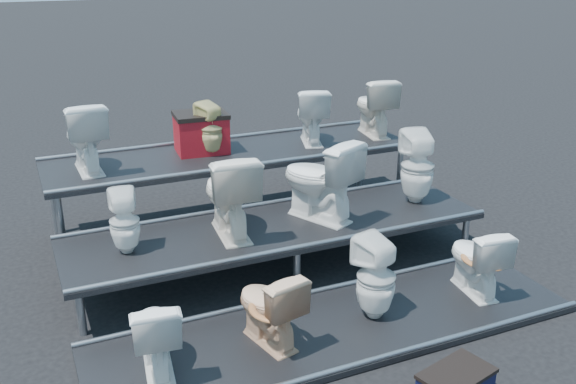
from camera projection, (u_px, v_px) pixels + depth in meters
name	position (u px, v px, depth m)	size (l,w,h in m)	color
ground	(277.00, 266.00, 6.57)	(80.00, 80.00, 0.00)	black
tier_front	(337.00, 328.00, 5.45)	(4.20, 1.20, 0.06)	black
tier_mid	(277.00, 246.00, 6.49)	(4.20, 1.20, 0.46)	black
tier_back	(234.00, 187.00, 7.53)	(4.20, 1.20, 0.86)	black
toilet_0	(155.00, 333.00, 4.74)	(0.36, 0.63, 0.64)	white
toilet_1	(269.00, 307.00, 5.08)	(0.37, 0.64, 0.66)	tan
toilet_2	(376.00, 278.00, 5.44)	(0.33, 0.34, 0.74)	white
toilet_3	(476.00, 259.00, 5.86)	(0.37, 0.65, 0.66)	white
toilet_4	(125.00, 222.00, 5.74)	(0.27, 0.27, 0.60)	white
toilet_5	(229.00, 193.00, 6.07)	(0.47, 0.82, 0.83)	silver
toilet_6	(319.00, 179.00, 6.43)	(0.47, 0.83, 0.85)	white
toilet_7	(417.00, 167.00, 6.89)	(0.36, 0.36, 0.79)	white
toilet_8	(85.00, 136.00, 6.64)	(0.41, 0.73, 0.74)	white
toilet_9	(211.00, 129.00, 7.18)	(0.27, 0.28, 0.60)	#D6CA81
toilet_10	(311.00, 115.00, 7.64)	(0.38, 0.66, 0.67)	white
toilet_11	(374.00, 106.00, 7.96)	(0.40, 0.71, 0.72)	silver
red_crate	(201.00, 134.00, 7.32)	(0.57, 0.45, 0.41)	maroon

